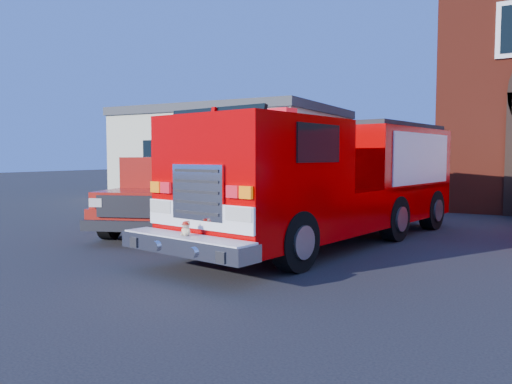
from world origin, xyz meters
The scene contains 4 objects.
ground centered at (0.00, 0.00, 0.00)m, with size 100.00×100.00×0.00m, color black.
side_building centered at (-9.00, 13.00, 2.20)m, with size 10.20×8.20×4.35m.
fire_engine centered at (0.51, 1.59, 1.45)m, with size 4.16×9.39×2.80m.
pickup_truck centered at (-3.99, 1.46, 0.91)m, with size 3.91×6.25×1.93m.
Camera 1 is at (4.37, -9.21, 1.96)m, focal length 35.00 mm.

